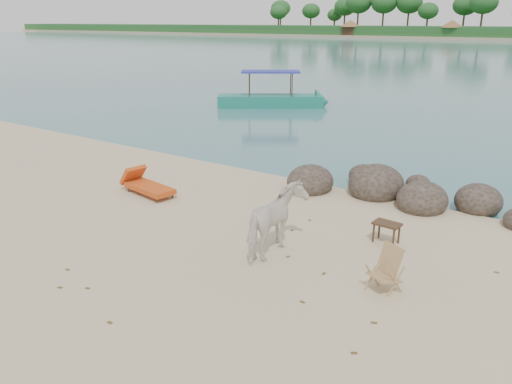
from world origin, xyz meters
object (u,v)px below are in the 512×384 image
(cow, at_px, (276,223))
(deck_chair, at_px, (385,272))
(boulders, at_px, (391,191))
(side_table, at_px, (386,234))
(lounge_chair, at_px, (150,186))
(boat_near, at_px, (270,77))

(cow, height_order, deck_chair, cow)
(boulders, relative_size, side_table, 11.27)
(boulders, xyz_separation_m, lounge_chair, (-5.60, -3.55, 0.07))
(lounge_chair, height_order, boat_near, boat_near)
(boulders, height_order, side_table, boulders)
(boulders, distance_m, deck_chair, 5.15)
(lounge_chair, bearing_deg, side_table, 14.93)
(side_table, relative_size, lounge_chair, 0.29)
(lounge_chair, bearing_deg, boat_near, 119.91)
(cow, distance_m, lounge_chair, 5.00)
(cow, relative_size, lounge_chair, 0.86)
(side_table, bearing_deg, deck_chair, -66.10)
(lounge_chair, height_order, deck_chair, deck_chair)
(boulders, height_order, boat_near, boat_near)
(cow, bearing_deg, lounge_chair, -19.21)
(cow, bearing_deg, side_table, -139.33)
(deck_chair, bearing_deg, side_table, 135.93)
(boulders, height_order, lounge_chair, boulders)
(side_table, height_order, lounge_chair, lounge_chair)
(side_table, distance_m, lounge_chair, 6.58)
(deck_chair, bearing_deg, cow, -158.32)
(lounge_chair, relative_size, boat_near, 0.30)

